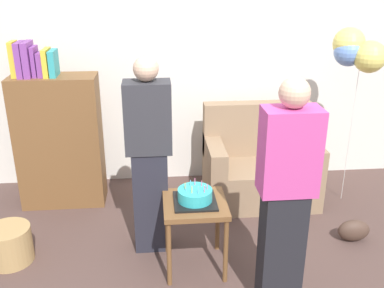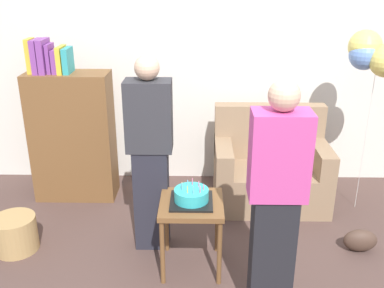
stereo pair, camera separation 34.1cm
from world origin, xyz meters
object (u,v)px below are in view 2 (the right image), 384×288
Objects in this scene: couch at (270,170)px; person_holding_cake at (276,203)px; person_blowing_candles at (150,155)px; birthday_cake at (191,196)px; handbag at (360,240)px; bookshelf at (72,133)px; wicker_basket at (15,234)px; side_table at (191,212)px; balloon_bunch at (372,54)px.

person_holding_cake is (-0.22, -1.54, 0.49)m from couch.
person_blowing_candles is 1.16m from person_holding_cake.
couch is 3.44× the size of birthday_cake.
handbag is (1.41, 0.23, -0.53)m from birthday_cake.
person_blowing_candles reaches higher than bookshelf.
birthday_cake is (-0.76, -1.09, 0.29)m from couch.
bookshelf reaches higher than wicker_basket.
couch is at bearing 54.98° from side_table.
birthday_cake is 2.05m from balloon_bunch.
birthday_cake is at bearing -170.86° from handbag.
couch reaches higher than handbag.
person_blowing_candles is at bearing 5.12° from wicker_basket.
couch is 0.68× the size of bookshelf.
birthday_cake is at bearing -7.66° from wicker_basket.
side_table is (1.22, -1.18, -0.20)m from bookshelf.
side_table is (-0.76, -1.09, 0.15)m from couch.
side_table is 1.48m from handbag.
person_holding_cake is (1.76, -1.63, 0.14)m from bookshelf.
side_table is at bearing -7.66° from wicker_basket.
person_blowing_candles is at bearing 137.95° from side_table.
person_blowing_candles reaches higher than handbag.
person_blowing_candles reaches higher than couch.
side_table is 1.81× the size of birthday_cake.
bookshelf is at bearing 177.44° from couch.
side_table is 0.35× the size of person_blowing_candles.
side_table is 2.11m from balloon_bunch.
wicker_basket is at bearing -153.22° from person_blowing_candles.
handbag is (2.89, 0.03, -0.05)m from wicker_basket.
person_holding_cake is 2.24m from wicker_basket.
balloon_bunch is at bearing -8.36° from couch.
handbag is at bearing -19.87° from bookshelf.
couch is at bearing -108.29° from person_holding_cake.
couch is at bearing -2.56° from bookshelf.
bookshelf is 1.70m from birthday_cake.
couch is 1.10m from handbag.
couch is 2.42m from wicker_basket.
birthday_cake is 0.50m from person_blowing_candles.
person_holding_cake is at bearing -98.05° from couch.
couch is 1.90× the size of side_table.
bookshelf is 5.78× the size of handbag.
person_holding_cake is at bearing -17.92° from wicker_basket.
birthday_cake is 1.14× the size of handbag.
balloon_bunch reaches higher than person_holding_cake.
bookshelf is at bearing 74.86° from wicker_basket.
balloon_bunch is at bearing 14.21° from wicker_basket.
person_blowing_candles reaches higher than side_table.
birthday_cake is 0.74m from person_holding_cake.
side_table is 2.06× the size of handbag.
side_table is 0.33× the size of balloon_bunch.
side_table is at bearing -50.21° from person_holding_cake.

